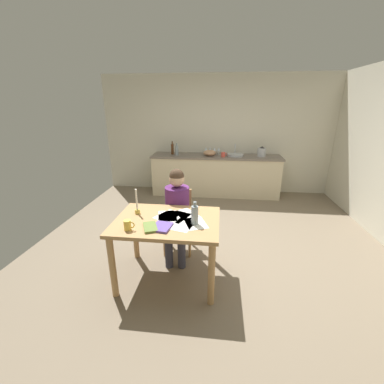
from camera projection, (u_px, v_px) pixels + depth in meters
The scene contains 27 objects.
ground_plane at pixel (211, 246), 3.68m from camera, with size 5.20×5.20×0.04m, color #7A6B56.
wall_back at pixel (217, 135), 5.67m from camera, with size 5.20×0.12×2.60m, color beige.
kitchen_counter at pixel (215, 175), 5.62m from camera, with size 2.83×0.64×0.90m.
dining_table at pixel (167, 229), 2.78m from camera, with size 1.15×0.85×0.76m.
chair_at_table at pixel (178, 218), 3.46m from camera, with size 0.43×0.43×0.85m.
person_seated at pixel (177, 208), 3.25m from camera, with size 0.35×0.61×1.19m.
coffee_mug at pixel (128, 225), 2.50m from camera, with size 0.11×0.07×0.11m.
candlestick at pixel (137, 207), 2.87m from camera, with size 0.06×0.06×0.30m.
book_magazine at pixel (162, 227), 2.55m from camera, with size 0.18×0.22×0.02m, color #6249A2.
book_cookery at pixel (150, 227), 2.55m from camera, with size 0.13×0.23×0.02m, color olive.
paper_letter at pixel (186, 214), 2.88m from camera, with size 0.21×0.30×0.00m, color white.
paper_bill at pixel (178, 217), 2.81m from camera, with size 0.21×0.30×0.00m, color white.
paper_envelope at pixel (168, 216), 2.83m from camera, with size 0.21×0.30×0.00m, color white.
paper_receipt at pixel (196, 223), 2.66m from camera, with size 0.21×0.30×0.00m, color white.
paper_notice at pixel (183, 225), 2.62m from camera, with size 0.21×0.30×0.00m, color white.
paper_flyer at pixel (168, 216), 2.83m from camera, with size 0.21×0.30×0.00m, color white.
wine_bottle_on_table at pixel (195, 215), 2.61m from camera, with size 0.08×0.08×0.25m.
sink_unit at pixel (235, 155), 5.42m from camera, with size 0.36×0.36×0.24m.
bottle_oil at pixel (172, 149), 5.54m from camera, with size 0.06×0.06×0.29m.
bottle_vinegar at pixel (177, 150), 5.45m from camera, with size 0.07×0.07×0.26m.
mixing_bowl at pixel (210, 153), 5.42m from camera, with size 0.28×0.28×0.12m, color tan.
stovetop_kettle at pixel (262, 152), 5.33m from camera, with size 0.18×0.18×0.22m.
wine_glass_near_sink at pixel (219, 149), 5.56m from camera, with size 0.07×0.07×0.15m.
wine_glass_by_kettle at pixel (215, 149), 5.57m from camera, with size 0.07×0.07×0.15m.
wine_glass_back_left at pixel (210, 149), 5.59m from camera, with size 0.07×0.07×0.15m.
wine_glass_back_right at pixel (206, 149), 5.59m from camera, with size 0.07×0.07×0.15m.
teacup_on_counter at pixel (223, 155), 5.29m from camera, with size 0.13×0.09×0.10m.
Camera 1 is at (0.09, -3.21, 1.98)m, focal length 23.16 mm.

